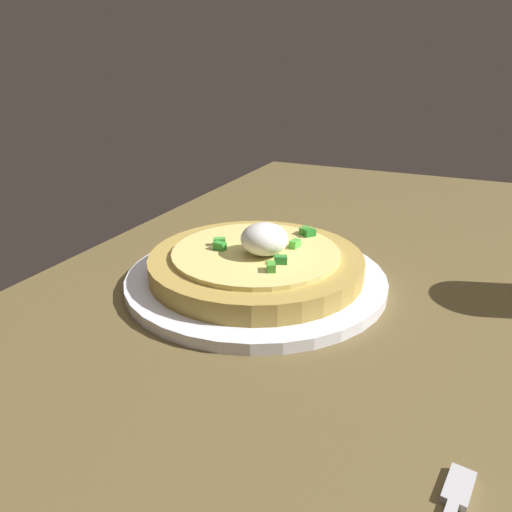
{
  "coord_description": "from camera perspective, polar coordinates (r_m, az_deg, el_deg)",
  "views": [
    {
      "loc": [
        48.7,
        7.23,
        25.87
      ],
      "look_at": [
        5.84,
        -12.3,
        6.4
      ],
      "focal_mm": 33.96,
      "sensor_mm": 36.0,
      "label": 1
    }
  ],
  "objects": [
    {
      "name": "dining_table",
      "position": [
        0.55,
        14.41,
        -4.53
      ],
      "size": [
        110.42,
        71.33,
        3.24
      ],
      "primitive_type": "cube",
      "color": "brown",
      "rests_on": "ground"
    },
    {
      "name": "pizza",
      "position": [
        0.51,
        0.07,
        -0.62
      ],
      "size": [
        22.61,
        22.61,
        5.91
      ],
      "color": "#AD8D41",
      "rests_on": "plate"
    },
    {
      "name": "plate",
      "position": [
        0.52,
        0.0,
        -2.63
      ],
      "size": [
        27.6,
        27.6,
        1.16
      ],
      "primitive_type": "cylinder",
      "color": "white",
      "rests_on": "dining_table"
    }
  ]
}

